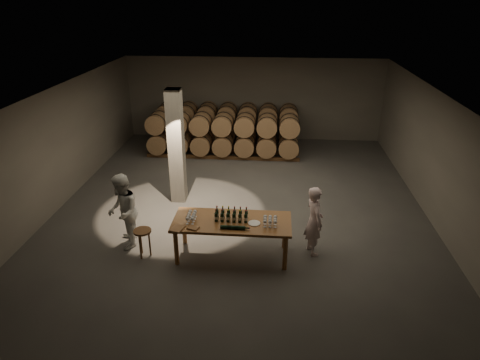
# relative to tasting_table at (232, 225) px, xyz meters

# --- Properties ---
(room) EXTENTS (12.00, 12.00, 12.00)m
(room) POSITION_rel_tasting_table_xyz_m (-1.80, 2.70, 0.80)
(room) COLOR #4F4C4A
(room) RESTS_ON ground
(tasting_table) EXTENTS (2.60, 1.10, 0.90)m
(tasting_table) POSITION_rel_tasting_table_xyz_m (0.00, 0.00, 0.00)
(tasting_table) COLOR brown
(tasting_table) RESTS_ON ground
(barrel_stack_back) EXTENTS (5.48, 0.95, 1.57)m
(barrel_stack_back) POSITION_rel_tasting_table_xyz_m (-0.96, 7.70, 0.03)
(barrel_stack_back) COLOR brown
(barrel_stack_back) RESTS_ON ground
(barrel_stack_front) EXTENTS (5.48, 0.95, 1.57)m
(barrel_stack_front) POSITION_rel_tasting_table_xyz_m (-0.96, 6.30, 0.03)
(barrel_stack_front) COLOR brown
(barrel_stack_front) RESTS_ON ground
(bottle_cluster) EXTENTS (0.73, 0.23, 0.30)m
(bottle_cluster) POSITION_rel_tasting_table_xyz_m (-0.02, 0.02, 0.21)
(bottle_cluster) COLOR black
(bottle_cluster) RESTS_ON tasting_table
(lying_bottles) EXTENTS (0.63, 0.08, 0.08)m
(lying_bottles) POSITION_rel_tasting_table_xyz_m (0.07, -0.36, 0.15)
(lying_bottles) COLOR black
(lying_bottles) RESTS_ON tasting_table
(glass_cluster_left) EXTENTS (0.19, 0.41, 0.17)m
(glass_cluster_left) POSITION_rel_tasting_table_xyz_m (-0.89, -0.06, 0.23)
(glass_cluster_left) COLOR silver
(glass_cluster_left) RESTS_ON tasting_table
(glass_cluster_right) EXTENTS (0.30, 0.30, 0.17)m
(glass_cluster_right) POSITION_rel_tasting_table_xyz_m (0.84, -0.10, 0.23)
(glass_cluster_right) COLOR silver
(glass_cluster_right) RESTS_ON tasting_table
(plate) EXTENTS (0.27, 0.27, 0.02)m
(plate) POSITION_rel_tasting_table_xyz_m (0.49, -0.08, 0.11)
(plate) COLOR white
(plate) RESTS_ON tasting_table
(notebook_near) EXTENTS (0.27, 0.24, 0.03)m
(notebook_near) POSITION_rel_tasting_table_xyz_m (-0.79, -0.40, 0.12)
(notebook_near) COLOR brown
(notebook_near) RESTS_ON tasting_table
(notebook_corner) EXTENTS (0.31, 0.36, 0.03)m
(notebook_corner) POSITION_rel_tasting_table_xyz_m (-1.12, -0.44, 0.12)
(notebook_corner) COLOR brown
(notebook_corner) RESTS_ON tasting_table
(pen) EXTENTS (0.14, 0.04, 0.01)m
(pen) POSITION_rel_tasting_table_xyz_m (-0.74, -0.42, 0.11)
(pen) COLOR black
(pen) RESTS_ON tasting_table
(stool) EXTENTS (0.40, 0.40, 0.67)m
(stool) POSITION_rel_tasting_table_xyz_m (-1.98, -0.18, -0.25)
(stool) COLOR brown
(stool) RESTS_ON ground
(person_man) EXTENTS (0.57, 0.70, 1.65)m
(person_man) POSITION_rel_tasting_table_xyz_m (1.81, 0.29, 0.03)
(person_man) COLOR silver
(person_man) RESTS_ON ground
(person_woman) EXTENTS (0.90, 1.03, 1.80)m
(person_woman) POSITION_rel_tasting_table_xyz_m (-2.53, 0.21, 0.10)
(person_woman) COLOR white
(person_woman) RESTS_ON ground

